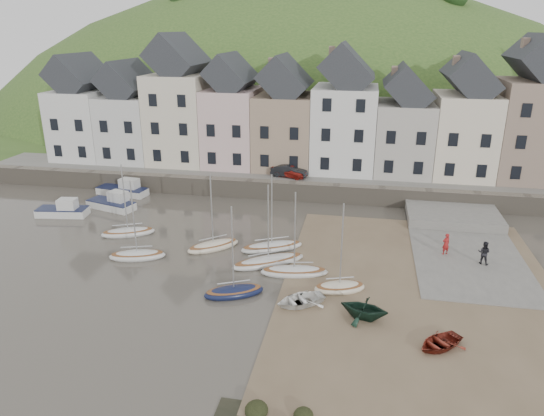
% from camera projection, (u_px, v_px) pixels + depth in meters
% --- Properties ---
extents(ground, '(160.00, 160.00, 0.00)m').
position_uv_depth(ground, '(256.00, 277.00, 34.64)').
color(ground, '#484138').
rests_on(ground, ground).
extents(quay_land, '(90.00, 30.00, 1.50)m').
position_uv_depth(quay_land, '(310.00, 157.00, 63.94)').
color(quay_land, '#335421').
rests_on(quay_land, ground).
extents(quay_street, '(70.00, 7.00, 0.10)m').
position_uv_depth(quay_street, '(297.00, 175.00, 53.05)').
color(quay_street, slate).
rests_on(quay_street, quay_land).
extents(seawall, '(70.00, 1.20, 1.80)m').
position_uv_depth(seawall, '(292.00, 191.00, 50.04)').
color(seawall, slate).
rests_on(seawall, ground).
extents(beach, '(18.00, 26.00, 0.06)m').
position_uv_depth(beach, '(420.00, 292.00, 32.71)').
color(beach, brown).
rests_on(beach, ground).
extents(slipway, '(8.00, 18.00, 0.12)m').
position_uv_depth(slipway, '(463.00, 247.00, 39.38)').
color(slipway, slate).
rests_on(slipway, ground).
extents(hillside, '(134.40, 84.00, 84.00)m').
position_uv_depth(hillside, '(298.00, 215.00, 97.07)').
color(hillside, '#335421').
rests_on(hillside, ground).
extents(townhouse_terrace, '(61.05, 8.00, 13.93)m').
position_uv_depth(townhouse_terrace, '(319.00, 116.00, 54.00)').
color(townhouse_terrace, silver).
rests_on(townhouse_terrace, quay_land).
extents(sailboat_0, '(4.61, 3.20, 6.32)m').
position_uv_depth(sailboat_0, '(128.00, 232.00, 41.64)').
color(sailboat_0, silver).
rests_on(sailboat_0, ground).
extents(sailboat_1, '(4.43, 2.66, 6.32)m').
position_uv_depth(sailboat_1, '(137.00, 255.00, 37.44)').
color(sailboat_1, silver).
rests_on(sailboat_1, ground).
extents(sailboat_2, '(4.22, 3.93, 6.32)m').
position_uv_depth(sailboat_2, '(213.00, 246.00, 39.06)').
color(sailboat_2, beige).
rests_on(sailboat_2, ground).
extents(sailboat_3, '(5.10, 3.57, 6.32)m').
position_uv_depth(sailboat_3, '(272.00, 247.00, 38.90)').
color(sailboat_3, silver).
rests_on(sailboat_3, ground).
extents(sailboat_4, '(5.54, 4.33, 6.32)m').
position_uv_depth(sailboat_4, '(268.00, 261.00, 36.48)').
color(sailboat_4, silver).
rests_on(sailboat_4, ground).
extents(sailboat_5, '(4.19, 3.05, 6.32)m').
position_uv_depth(sailboat_5, '(234.00, 291.00, 32.29)').
color(sailboat_5, '#12193A').
rests_on(sailboat_5, ground).
extents(sailboat_6, '(4.96, 2.35, 6.32)m').
position_uv_depth(sailboat_6, '(294.00, 271.00, 34.97)').
color(sailboat_6, silver).
rests_on(sailboat_6, ground).
extents(sailboat_7, '(3.73, 2.53, 6.32)m').
position_uv_depth(sailboat_7, '(340.00, 287.00, 32.82)').
color(sailboat_7, beige).
rests_on(sailboat_7, ground).
extents(motorboat_0, '(5.14, 3.03, 1.70)m').
position_uv_depth(motorboat_0, '(113.00, 203.00, 47.61)').
color(motorboat_0, silver).
rests_on(motorboat_0, ground).
extents(motorboat_1, '(4.73, 2.35, 1.70)m').
position_uv_depth(motorboat_1, '(64.00, 210.00, 45.75)').
color(motorboat_1, silver).
rests_on(motorboat_1, ground).
extents(motorboat_2, '(5.55, 2.50, 1.70)m').
position_uv_depth(motorboat_2, '(124.00, 189.00, 51.60)').
color(motorboat_2, silver).
rests_on(motorboat_2, ground).
extents(rowboat_white, '(3.91, 3.66, 0.66)m').
position_uv_depth(rowboat_white, '(300.00, 300.00, 31.06)').
color(rowboat_white, white).
rests_on(rowboat_white, beach).
extents(rowboat_green, '(3.31, 3.03, 1.49)m').
position_uv_depth(rowboat_green, '(364.00, 308.00, 29.42)').
color(rowboat_green, black).
rests_on(rowboat_green, beach).
extents(rowboat_red, '(3.44, 3.37, 0.58)m').
position_uv_depth(rowboat_red, '(440.00, 342.00, 26.92)').
color(rowboat_red, maroon).
rests_on(rowboat_red, beach).
extents(person_red, '(0.73, 0.65, 1.69)m').
position_uv_depth(person_red, '(446.00, 244.00, 37.65)').
color(person_red, maroon).
rests_on(person_red, slipway).
extents(person_dark, '(1.04, 0.94, 1.75)m').
position_uv_depth(person_dark, '(484.00, 253.00, 36.12)').
color(person_dark, black).
rests_on(person_dark, slipway).
extents(car_left, '(4.14, 2.69, 1.31)m').
position_uv_depth(car_left, '(289.00, 171.00, 52.01)').
color(car_left, maroon).
rests_on(car_left, quay_street).
extents(car_right, '(3.98, 1.99, 1.25)m').
position_uv_depth(car_right, '(289.00, 171.00, 52.02)').
color(car_right, black).
rests_on(car_right, quay_street).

